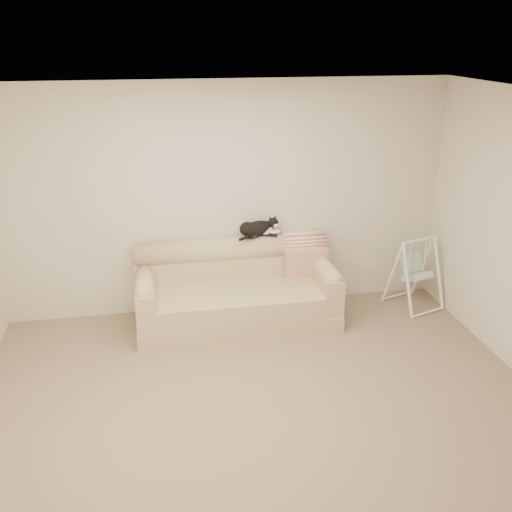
{
  "coord_description": "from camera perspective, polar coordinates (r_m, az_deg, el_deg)",
  "views": [
    {
      "loc": [
        -0.81,
        -4.09,
        3.07
      ],
      "look_at": [
        0.19,
        1.27,
        0.9
      ],
      "focal_mm": 40.0,
      "sensor_mm": 36.0,
      "label": 1
    }
  ],
  "objects": [
    {
      "name": "throw_blanket",
      "position": [
        6.59,
        4.76,
        0.81
      ],
      "size": [
        0.49,
        0.38,
        0.58
      ],
      "color": "#BA5134",
      "rests_on": "sofa"
    },
    {
      "name": "remote_a",
      "position": [
        6.4,
        -0.02,
        2.01
      ],
      "size": [
        0.18,
        0.14,
        0.03
      ],
      "color": "black",
      "rests_on": "sofa"
    },
    {
      "name": "remote_b",
      "position": [
        6.44,
        1.4,
        2.1
      ],
      "size": [
        0.18,
        0.1,
        0.02
      ],
      "color": "black",
      "rests_on": "sofa"
    },
    {
      "name": "room_shell",
      "position": [
        4.44,
        0.59,
        1.43
      ],
      "size": [
        5.04,
        4.04,
        2.6
      ],
      "color": "beige",
      "rests_on": "ground"
    },
    {
      "name": "sofa",
      "position": [
        6.37,
        -2.01,
        -3.54
      ],
      "size": [
        2.2,
        0.93,
        0.9
      ],
      "color": "#BCAC8A",
      "rests_on": "ground"
    },
    {
      "name": "baby_swing",
      "position": [
        6.93,
        15.63,
        -1.58
      ],
      "size": [
        0.66,
        0.68,
        0.85
      ],
      "color": "white",
      "rests_on": "ground"
    },
    {
      "name": "tuxedo_cat",
      "position": [
        6.39,
        0.17,
        2.82
      ],
      "size": [
        0.52,
        0.35,
        0.21
      ],
      "color": "black",
      "rests_on": "sofa"
    },
    {
      "name": "ground_plane",
      "position": [
        5.18,
        0.53,
        -14.64
      ],
      "size": [
        5.0,
        5.0,
        0.0
      ],
      "primitive_type": "plane",
      "color": "#73604B",
      "rests_on": "ground"
    }
  ]
}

